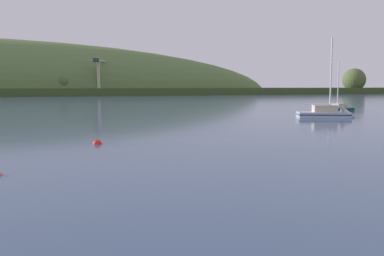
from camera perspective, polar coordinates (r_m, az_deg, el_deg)
dockside_crane at (r=214.71m, az=-13.04°, el=7.05°), size 9.91×13.87×19.27m
sailboat_near_mooring at (r=64.36m, az=19.00°, el=1.75°), size 9.00×6.55×13.23m
sailboat_midwater_white at (r=79.97m, az=19.80°, el=2.41°), size 7.18×3.92×10.28m
mooring_buoy_off_fishing_boat at (r=33.99m, az=-13.26°, el=-2.21°), size 0.74×0.74×0.82m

